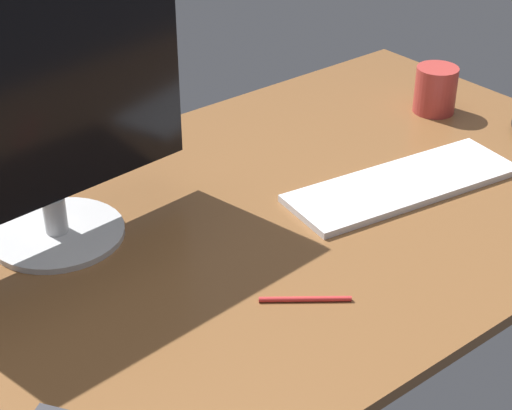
% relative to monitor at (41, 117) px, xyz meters
% --- Properties ---
extents(desk, '(1.40, 0.84, 0.02)m').
position_rel_monitor_xyz_m(desk, '(0.32, -0.16, -0.22)').
color(desk, brown).
rests_on(desk, ground).
extents(monitor, '(0.50, 0.21, 0.40)m').
position_rel_monitor_xyz_m(monitor, '(0.00, 0.00, 0.00)').
color(monitor, silver).
rests_on(monitor, desk).
extents(keyboard, '(0.45, 0.20, 0.01)m').
position_rel_monitor_xyz_m(keyboard, '(0.55, -0.24, -0.20)').
color(keyboard, white).
rests_on(keyboard, desk).
extents(coffee_mug, '(0.09, 0.09, 0.10)m').
position_rel_monitor_xyz_m(coffee_mug, '(0.84, -0.06, -0.16)').
color(coffee_mug, '#B23833').
rests_on(coffee_mug, desk).
extents(pen, '(0.11, 0.09, 0.01)m').
position_rel_monitor_xyz_m(pen, '(0.20, -0.38, -0.21)').
color(pen, red).
rests_on(pen, desk).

